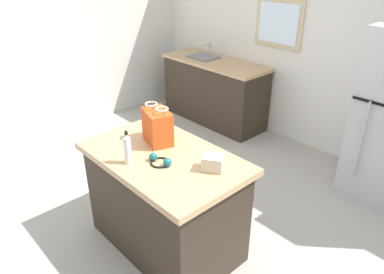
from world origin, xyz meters
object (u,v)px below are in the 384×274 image
Objects in this scene: bottle at (127,149)px; ear_defenders at (160,161)px; kitchen_island at (165,201)px; shopping_bag at (157,126)px; small_box at (213,163)px.

ear_defenders is (0.16, 0.17, -0.10)m from bottle.
kitchen_island is 0.62m from bottle.
kitchen_island is at bearing -28.25° from shopping_bag.
shopping_bag is (-0.20, 0.11, 0.57)m from kitchen_island.
shopping_bag is at bearing 151.75° from kitchen_island.
ear_defenders is at bearing -48.19° from kitchen_island.
shopping_bag is 1.61× the size of ear_defenders.
small_box is at bearing 18.24° from kitchen_island.
shopping_bag reaches higher than kitchen_island.
shopping_bag reaches higher than ear_defenders.
shopping_bag is 0.38m from bottle.
small_box reaches higher than ear_defenders.
bottle is (0.12, -0.36, -0.02)m from shopping_bag.
shopping_bag reaches higher than small_box.
small_box is 0.62m from bottle.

